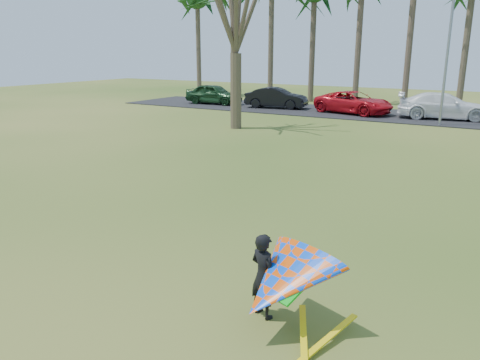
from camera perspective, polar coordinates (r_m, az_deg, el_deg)
The scene contains 9 objects.
ground at distance 10.88m, azimuth -5.44°, elevation -8.03°, with size 100.00×100.00×0.00m, color #1E4D11.
parking_strip at distance 33.82m, azimuth 20.50°, elevation 7.21°, with size 46.00×7.00×0.06m, color black.
bare_tree_left at distance 27.04m, azimuth -0.54°, elevation 20.97°, with size 6.60×6.60×9.70m.
streetlight at distance 30.25m, azimuth 24.34°, elevation 14.42°, with size 2.28×0.18×8.00m.
car_0 at distance 39.47m, azimuth -3.19°, elevation 10.43°, with size 1.92×4.78×1.63m, color #173A1C.
car_1 at distance 36.59m, azimuth 4.45°, elevation 9.96°, with size 1.65×4.73×1.56m, color black.
car_2 at distance 34.22m, azimuth 13.68°, elevation 9.18°, with size 2.55×5.53×1.54m, color red.
car_3 at distance 33.27m, azimuth 23.61°, elevation 8.27°, with size 2.32×5.71×1.66m, color white.
kite_flyer at distance 7.50m, azimuth 4.94°, elevation -12.28°, with size 2.13×2.39×2.02m.
Camera 1 is at (5.95, -8.01, 4.32)m, focal length 35.00 mm.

